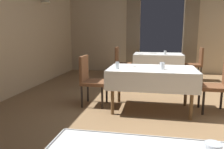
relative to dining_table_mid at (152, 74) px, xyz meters
name	(u,v)px	position (x,y,z in m)	size (l,w,h in m)	color
ground	(164,115)	(0.22, -0.25, -0.65)	(10.08, 10.08, 0.00)	olive
wall_back	(161,27)	(0.22, 3.93, 0.87)	(6.40, 0.27, 3.00)	tan
dining_table_mid	(152,74)	(0.00, 0.00, 0.00)	(1.49, 0.93, 0.75)	brown
dining_table_far	(158,57)	(0.13, 2.70, 0.00)	(1.37, 0.92, 0.75)	brown
chair_mid_left	(90,78)	(-1.13, 0.08, -0.13)	(0.44, 0.44, 0.93)	black
chair_mid_right	(219,83)	(1.13, 0.10, -0.13)	(0.44, 0.44, 0.93)	black
chair_far_left	(121,61)	(-0.94, 2.61, -0.13)	(0.44, 0.44, 0.93)	black
chair_far_right	(196,62)	(1.20, 2.81, -0.13)	(0.44, 0.44, 0.93)	black
glass_mid_a	(117,65)	(-0.57, -0.20, 0.16)	(0.06, 0.06, 0.12)	silver
glass_mid_b	(162,66)	(0.17, -0.13, 0.16)	(0.08, 0.08, 0.12)	silver
plate_mid_c	(130,66)	(-0.39, 0.10, 0.11)	(0.22, 0.22, 0.01)	white
plate_far_a	(153,53)	(-0.02, 2.79, 0.11)	(0.23, 0.23, 0.01)	white
glass_far_b	(165,53)	(0.31, 2.45, 0.16)	(0.07, 0.07, 0.11)	silver
plate_far_c	(139,54)	(-0.39, 2.47, 0.11)	(0.24, 0.24, 0.01)	white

